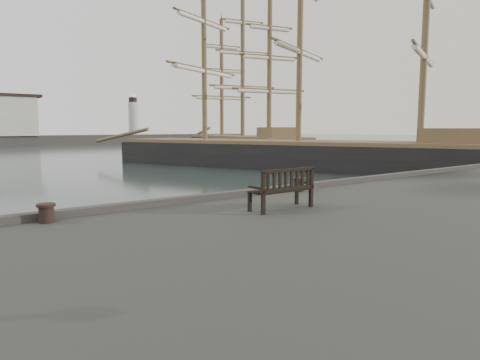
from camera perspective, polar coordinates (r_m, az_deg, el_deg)
The scene contains 6 objects.
ground at distance 12.24m, azimuth -6.97°, elevation -10.08°, with size 400.00×400.00×0.00m, color black.
bench at distance 10.67m, azimuth 5.62°, elevation -2.22°, with size 1.75×0.63×1.00m.
bollard_left at distance 10.04m, azimuth -24.41°, elevation -4.05°, with size 0.39×0.39×0.41m, color black.
bollard_right at distance 13.77m, azimuth 7.87°, elevation -0.59°, with size 0.43×0.43×0.45m, color black.
tall_ship_main at distance 38.92m, azimuth 7.73°, elevation 2.62°, with size 20.79×36.19×27.18m.
tall_ship_far at distance 56.50m, azimuth 0.34°, elevation 4.06°, with size 11.76×27.29×22.88m.
Camera 1 is at (-5.85, -10.15, 3.57)m, focal length 32.00 mm.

